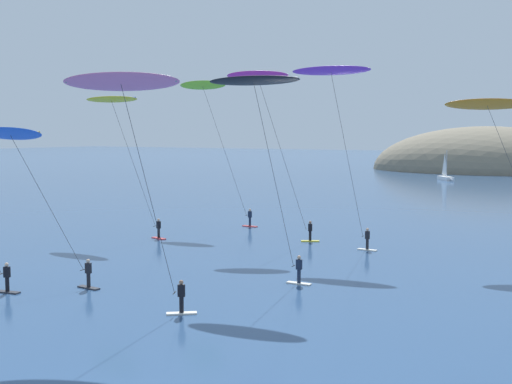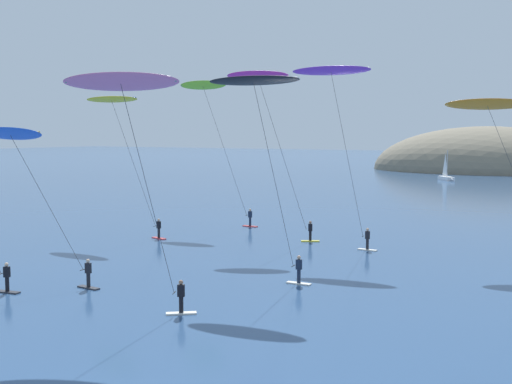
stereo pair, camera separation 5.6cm
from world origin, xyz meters
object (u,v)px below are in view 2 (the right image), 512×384
Objects in this scene: kitesurfer_pink at (125,97)px; kitesurfer_blue at (17,145)px; kitesurfer_black at (257,95)px; kitesurfer_yellow at (115,110)px; kitesurfer_lime at (207,98)px; sailboat_far at (447,177)px; kitesurfer_purple at (334,84)px; kitesurfer_magenta at (263,90)px; kitesurfer_orange at (492,114)px.

kitesurfer_blue is at bearing 169.47° from kitesurfer_pink.
kitesurfer_yellow is (-19.43, 8.71, -0.21)m from kitesurfer_black.
kitesurfer_blue is at bearing -66.02° from kitesurfer_yellow.
kitesurfer_lime is at bearing 117.75° from kitesurfer_pink.
kitesurfer_yellow is (-8.17, -80.27, 10.27)m from sailboat_far.
kitesurfer_pink is 0.85× the size of kitesurfer_purple.
kitesurfer_black is at bearing 78.40° from kitesurfer_pink.
sailboat_far is 0.61× the size of kitesurfer_blue.
kitesurfer_black is at bearing -82.79° from sailboat_far.
kitesurfer_lime reaches higher than kitesurfer_yellow.
kitesurfer_blue is (-5.43, -19.79, -4.17)m from kitesurfer_magenta.
sailboat_far is 99.22m from kitesurfer_pink.
kitesurfer_yellow is (-3.09, -9.42, -1.37)m from kitesurfer_lime.
kitesurfer_purple reaches higher than kitesurfer_black.
kitesurfer_magenta is (9.50, -5.71, 0.07)m from kitesurfer_lime.
kitesurfer_lime is 1.50× the size of kitesurfer_blue.
kitesurfer_pink is 31.04m from kitesurfer_lime.
kitesurfer_lime is at bearing 99.06° from kitesurfer_blue.
kitesurfer_lime is 1.00× the size of kitesurfer_magenta.
kitesurfer_black reaches higher than kitesurfer_yellow.
kitesurfer_pink reaches higher than sailboat_far.
kitesurfer_black is 1.02× the size of kitesurfer_yellow.
kitesurfer_lime is (-5.09, -70.84, 11.63)m from sailboat_far.
kitesurfer_pink is 1.04× the size of kitesurfer_orange.
kitesurfer_black reaches higher than kitesurfer_blue.
kitesurfer_pink is 26.83m from kitesurfer_orange.
sailboat_far is 0.50× the size of kitesurfer_orange.
kitesurfer_yellow is 17.81m from kitesurfer_blue.
kitesurfer_yellow is at bearing 155.86° from kitesurfer_black.
kitesurfer_blue is at bearing -80.94° from kitesurfer_lime.
kitesurfer_orange is 0.81× the size of kitesurfer_purple.
kitesurfer_magenta is (-6.85, 12.42, 1.23)m from kitesurfer_black.
kitesurfer_orange is 31.66m from kitesurfer_blue.
sailboat_far is 0.48× the size of kitesurfer_pink.
sailboat_far is 96.65m from kitesurfer_blue.
kitesurfer_lime is 24.43m from kitesurfer_black.
kitesurfer_yellow is 19.30m from kitesurfer_purple.
kitesurfer_magenta reaches higher than kitesurfer_pink.
sailboat_far is 0.46× the size of kitesurfer_black.
kitesurfer_blue is (-12.27, -7.38, -2.94)m from kitesurfer_black.
kitesurfer_orange is at bearing 43.67° from kitesurfer_blue.
kitesurfer_black is (16.34, -18.13, -1.16)m from kitesurfer_lime.
kitesurfer_yellow reaches higher than kitesurfer_orange.
kitesurfer_purple is (6.30, -0.07, 0.25)m from kitesurfer_magenta.
kitesurfer_purple is at bearing -82.04° from sailboat_far.
sailboat_far is at bearing 85.89° from kitesurfer_lime.
kitesurfer_orange is (26.92, -3.68, -2.07)m from kitesurfer_lime.
kitesurfer_lime is 11.08m from kitesurfer_magenta.
kitesurfer_magenta is at bearing 16.43° from kitesurfer_yellow.
kitesurfer_magenta is 13.20m from kitesurfer_yellow.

